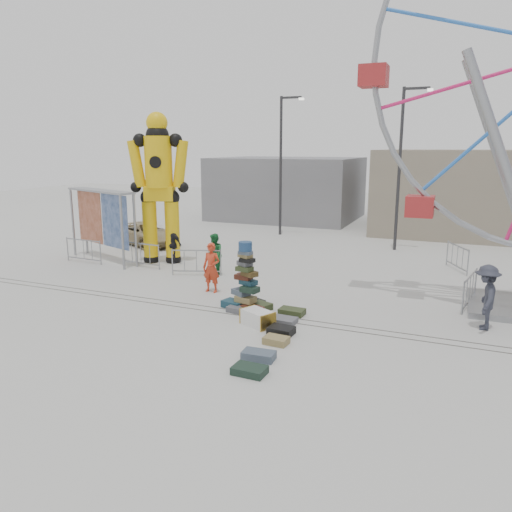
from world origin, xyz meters
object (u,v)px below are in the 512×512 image
at_px(lamp_post_left, 282,159).
at_px(barricade_dummy_c, 197,262).
at_px(barricade_wheel_front, 470,291).
at_px(pedestrian_black, 173,244).
at_px(lamp_post_right, 402,161).
at_px(pedestrian_green, 214,254).
at_px(pedestrian_grey, 486,297).
at_px(suitcase_tower, 246,290).
at_px(pedestrian_red, 211,268).
at_px(barricade_dummy_a, 84,251).
at_px(barricade_wheel_back, 457,258).
at_px(steamer_trunk, 258,318).
at_px(parked_suv, 146,234).
at_px(crash_test_dummy, 159,183).
at_px(barricade_dummy_b, 141,255).
at_px(banner_scaffold, 101,208).

relative_size(lamp_post_left, barricade_dummy_c, 4.00).
bearing_deg(barricade_wheel_front, pedestrian_black, 93.14).
xyz_separation_m(lamp_post_right, pedestrian_green, (-6.28, -8.11, -3.63)).
xyz_separation_m(barricade_dummy_c, barricade_wheel_front, (10.32, -0.11, 0.00)).
bearing_deg(pedestrian_grey, barricade_wheel_front, -168.21).
distance_m(suitcase_tower, pedestrian_red, 2.34).
bearing_deg(barricade_dummy_a, pedestrian_black, 24.79).
distance_m(lamp_post_right, pedestrian_black, 11.92).
distance_m(barricade_wheel_back, pedestrian_grey, 7.32).
distance_m(steamer_trunk, parked_suv, 13.87).
xyz_separation_m(crash_test_dummy, pedestrian_black, (0.58, 0.03, -2.74)).
distance_m(lamp_post_left, steamer_trunk, 16.28).
distance_m(barricade_dummy_b, barricade_wheel_back, 13.66).
xyz_separation_m(lamp_post_right, pedestrian_grey, (3.84, -10.70, -3.53)).
bearing_deg(parked_suv, barricade_dummy_c, -105.31).
height_order(barricade_dummy_a, barricade_dummy_c, same).
relative_size(lamp_post_left, pedestrian_red, 4.42).
xyz_separation_m(steamer_trunk, pedestrian_red, (-2.88, 2.59, 0.67)).
relative_size(barricade_dummy_a, pedestrian_green, 1.17).
bearing_deg(barricade_wheel_front, steamer_trunk, 137.82).
bearing_deg(barricade_dummy_b, crash_test_dummy, 78.91).
bearing_deg(suitcase_tower, lamp_post_left, 122.75).
distance_m(steamer_trunk, barricade_dummy_a, 11.38).
distance_m(barricade_dummy_a, pedestrian_red, 7.81).
relative_size(barricade_dummy_b, barricade_wheel_back, 1.00).
xyz_separation_m(suitcase_tower, banner_scaffold, (-8.92, 3.88, 1.84)).
relative_size(pedestrian_green, parked_suv, 0.39).
height_order(suitcase_tower, banner_scaffold, banner_scaffold).
relative_size(barricade_dummy_a, parked_suv, 0.46).
bearing_deg(barricade_dummy_b, banner_scaffold, 175.70).
height_order(lamp_post_right, parked_suv, lamp_post_right).
bearing_deg(barricade_wheel_front, barricade_dummy_a, 100.17).
distance_m(suitcase_tower, barricade_wheel_back, 10.32).
distance_m(lamp_post_right, suitcase_tower, 12.74).
bearing_deg(pedestrian_black, pedestrian_grey, -179.07).
height_order(lamp_post_left, suitcase_tower, lamp_post_left).
distance_m(barricade_dummy_c, pedestrian_red, 2.54).
height_order(lamp_post_right, pedestrian_green, lamp_post_right).
height_order(pedestrian_green, pedestrian_grey, pedestrian_grey).
relative_size(suitcase_tower, barricade_dummy_c, 1.12).
distance_m(barricade_dummy_b, pedestrian_grey, 13.94).
xyz_separation_m(suitcase_tower, pedestrian_red, (-1.94, 1.28, 0.28)).
relative_size(barricade_wheel_back, pedestrian_red, 1.11).
bearing_deg(pedestrian_grey, pedestrian_black, -105.44).
distance_m(crash_test_dummy, banner_scaffold, 3.00).
xyz_separation_m(steamer_trunk, barricade_wheel_back, (5.26, 9.56, 0.32)).
bearing_deg(lamp_post_right, lamp_post_left, 164.05).
bearing_deg(banner_scaffold, pedestrian_black, 34.30).
bearing_deg(parked_suv, pedestrian_red, -107.46).
height_order(crash_test_dummy, pedestrian_green, crash_test_dummy).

